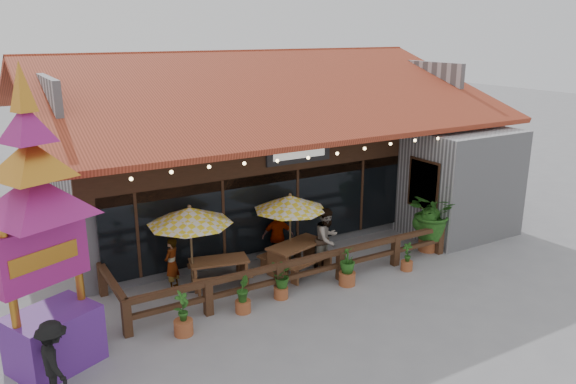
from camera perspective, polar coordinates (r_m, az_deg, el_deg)
ground at (r=16.77m, az=5.73°, el=-7.84°), size 100.00×100.00×0.00m
restaurant_building at (r=21.61m, az=-3.90°, el=3.87°), size 15.50×14.73×6.09m
patio_railing at (r=15.18m, az=-0.57°, el=-7.86°), size 10.00×2.60×0.92m
umbrella_left at (r=14.90m, az=-9.94°, el=-2.42°), size 2.87×2.87×2.42m
umbrella_right at (r=16.16m, az=0.22°, el=-1.12°), size 2.21×2.21×2.29m
picnic_table_left at (r=15.63m, az=-7.00°, el=-7.67°), size 1.85×1.68×0.76m
picnic_table_right at (r=16.39m, az=0.84°, el=-6.16°), size 2.10×1.94×0.84m
thai_sign_tower at (r=11.86m, az=-24.17°, el=-1.12°), size 3.29×3.29×6.74m
tropical_plant at (r=18.18m, az=14.24°, el=-2.05°), size 2.08×2.12×2.22m
diner_a at (r=15.55m, az=-11.73°, el=-7.14°), size 0.64×0.61×1.47m
diner_b at (r=16.43m, az=3.97°, el=-4.79°), size 1.10×0.99×1.87m
diner_c at (r=16.94m, az=-1.04°, el=-4.52°), size 1.03×0.72×1.63m
pedestrian at (r=11.90m, az=-22.68°, el=-15.47°), size 0.72×1.10×1.60m
planter_a at (r=13.42m, az=-10.63°, el=-12.33°), size 0.46×0.44×1.09m
planter_b at (r=14.20m, az=-4.62°, el=-10.52°), size 0.43×0.45×0.96m
planter_c at (r=14.81m, az=-0.72°, el=-8.89°), size 0.73×0.69×0.93m
planter_d at (r=15.61m, az=6.06°, el=-7.54°), size 0.58×0.58×1.13m
planter_e at (r=16.87m, az=12.00°, el=-6.64°), size 0.35×0.35×0.85m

